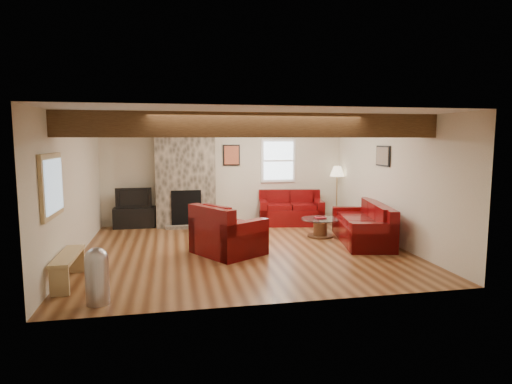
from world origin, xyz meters
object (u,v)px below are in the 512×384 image
(tv_cabinet, at_px, (135,217))
(television, at_px, (134,198))
(coffee_table, at_px, (320,228))
(armchair_red, at_px, (228,229))
(sofa_three, at_px, (362,223))
(floor_lamp, at_px, (337,174))
(loveseat, at_px, (291,208))

(tv_cabinet, relative_size, television, 1.17)
(coffee_table, bearing_deg, television, 155.94)
(armchair_red, relative_size, tv_cabinet, 1.16)
(sofa_three, xyz_separation_m, armchair_red, (-2.80, -0.37, 0.06))
(sofa_three, distance_m, armchair_red, 2.83)
(armchair_red, bearing_deg, television, 2.39)
(sofa_three, xyz_separation_m, floor_lamp, (0.32, 2.19, 0.81))
(tv_cabinet, bearing_deg, armchair_red, -55.44)
(loveseat, bearing_deg, television, -175.07)
(coffee_table, height_order, television, television)
(sofa_three, relative_size, loveseat, 1.32)
(armchair_red, relative_size, coffee_table, 1.37)
(loveseat, height_order, armchair_red, armchair_red)
(loveseat, xyz_separation_m, tv_cabinet, (-3.76, 0.30, -0.17))
(armchair_red, height_order, coffee_table, armchair_red)
(loveseat, bearing_deg, armchair_red, -117.99)
(armchair_red, xyz_separation_m, tv_cabinet, (-1.89, 2.74, -0.21))
(loveseat, relative_size, floor_lamp, 1.10)
(armchair_red, bearing_deg, sofa_three, -114.73)
(coffee_table, bearing_deg, armchair_red, -155.71)
(sofa_three, relative_size, coffee_table, 2.51)
(sofa_three, relative_size, tv_cabinet, 2.12)
(sofa_three, height_order, armchair_red, armchair_red)
(loveseat, height_order, coffee_table, loveseat)
(loveseat, relative_size, coffee_table, 1.89)
(coffee_table, xyz_separation_m, tv_cabinet, (-4.01, 1.79, 0.04))
(sofa_three, xyz_separation_m, tv_cabinet, (-4.69, 2.38, -0.15))
(loveseat, xyz_separation_m, television, (-3.76, 0.30, 0.31))
(coffee_table, xyz_separation_m, floor_lamp, (1.01, 1.61, 1.01))
(floor_lamp, bearing_deg, coffee_table, -122.06)
(tv_cabinet, distance_m, floor_lamp, 5.11)
(coffee_table, bearing_deg, floor_lamp, 57.94)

